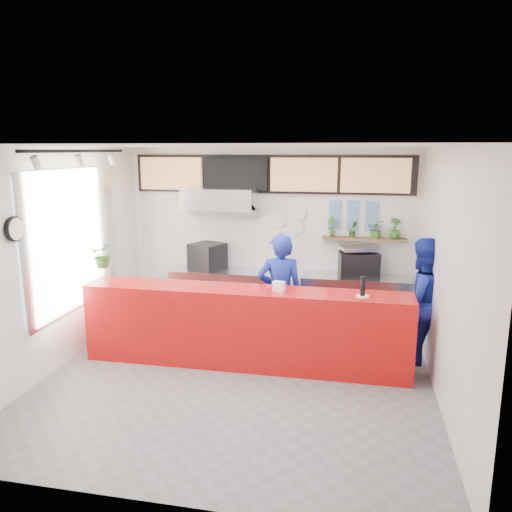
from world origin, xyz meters
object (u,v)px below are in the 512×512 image
Objects in this scene: espresso_machine at (359,264)px; staff_right at (420,301)px; pepper_mill at (363,286)px; staff_center at (280,294)px; service_counter at (245,327)px; panini_oven at (207,256)px.

staff_right is (0.85, -1.19, -0.21)m from espresso_machine.
staff_center is at bearing 153.29° from pepper_mill.
service_counter is at bearing 41.45° from staff_center.
espresso_machine is 1.48m from staff_right.
pepper_mill is at bearing -97.14° from espresso_machine.
panini_oven is 0.28× the size of staff_center.
service_counter is 2.52× the size of staff_right.
staff_center is at bearing -15.99° from panini_oven.
staff_right is 1.10m from pepper_mill.
espresso_machine is at bearing 24.66° from panini_oven.
staff_center is 1.34m from pepper_mill.
service_counter is at bearing -138.85° from espresso_machine.
espresso_machine is 1.70m from staff_center.
pepper_mill is at bearing -2.04° from service_counter.
panini_oven is 0.81× the size of espresso_machine.
espresso_machine is at bearing 49.68° from service_counter.
pepper_mill reaches higher than panini_oven.
service_counter is 2.48m from staff_right.
panini_oven is at bearing -51.11° from staff_center.
panini_oven is 3.65m from staff_right.
panini_oven is at bearing 144.91° from pepper_mill.
pepper_mill is (1.16, -0.58, 0.35)m from staff_center.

